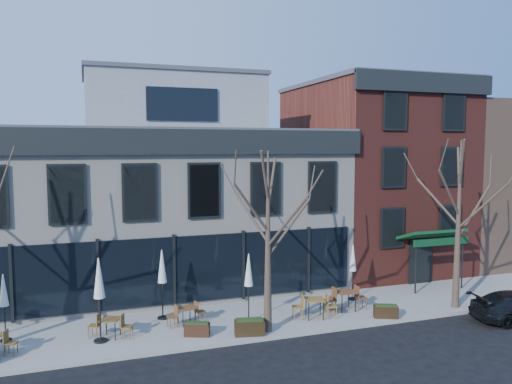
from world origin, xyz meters
name	(u,v)px	position (x,y,z in m)	size (l,w,h in m)	color
ground	(174,312)	(0.00, 0.00, 0.00)	(120.00, 120.00, 0.00)	black
sidewalk_front	(259,318)	(3.25, -2.15, 0.07)	(33.50, 4.70, 0.15)	gray
corner_building	(158,196)	(0.07, 5.07, 4.72)	(18.39, 10.39, 11.10)	beige
red_brick_building	(370,174)	(13.00, 4.98, 5.64)	(8.20, 11.78, 11.18)	maroon
bg_building	(487,180)	(23.00, 6.00, 5.00)	(12.00, 12.00, 10.00)	#8C664C
tree_mid	(268,239)	(3.01, -3.90, 3.79)	(3.50, 3.55, 7.04)	#382B21
tree_right	(459,222)	(12.01, -3.90, 4.02)	(3.72, 3.77, 7.48)	#382B21
cafe_set_1	(111,326)	(-2.85, -2.60, 0.61)	(1.73, 1.07, 0.90)	brown
cafe_set_2	(186,314)	(0.14, -2.13, 0.59)	(1.68, 0.77, 0.86)	brown
cafe_set_4	(315,306)	(5.38, -3.15, 0.67)	(1.98, 0.94, 1.01)	brown
cafe_set_5	(345,298)	(7.09, -2.70, 0.69)	(2.02, 0.85, 1.06)	brown
umbrella_0	(4,294)	(-6.56, -1.67, 1.93)	(0.40, 0.40, 2.52)	black
umbrella_1	(99,283)	(-3.22, -2.90, 2.37)	(0.50, 0.50, 3.15)	black
umbrella_2	(162,270)	(-0.68, -1.15, 2.22)	(0.47, 0.47, 2.93)	black
umbrella_3	(249,274)	(2.64, -2.60, 2.15)	(0.45, 0.45, 2.83)	black
umbrella_4	(353,261)	(8.18, -1.40, 2.00)	(0.42, 0.42, 2.62)	black
planter_1	(197,329)	(0.28, -3.50, 0.42)	(1.03, 0.71, 0.54)	#311C10
planter_2	(250,327)	(2.19, -4.07, 0.47)	(1.21, 0.68, 0.64)	black
planter_3	(386,311)	(8.24, -4.09, 0.43)	(1.08, 0.77, 0.56)	black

